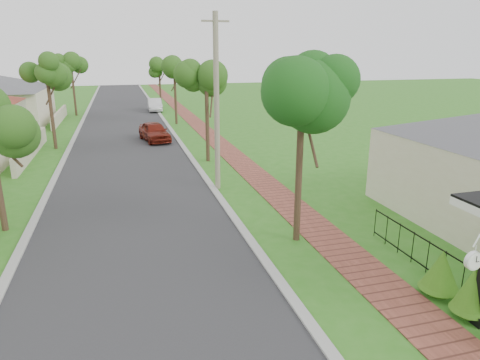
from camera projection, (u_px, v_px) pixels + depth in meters
name	position (u px, v px, depth m)	size (l,w,h in m)	color
ground	(283.00, 329.00, 9.82)	(160.00, 160.00, 0.00)	#2F731B
road	(127.00, 151.00, 27.50)	(7.00, 120.00, 0.02)	#28282B
kerb_right	(184.00, 148.00, 28.44)	(0.30, 120.00, 0.10)	#9E9E99
kerb_left	(67.00, 154.00, 26.56)	(0.30, 120.00, 0.10)	#9E9E99
sidewalk	(222.00, 145.00, 29.11)	(1.50, 120.00, 0.03)	#994E3D
picket_fence	(463.00, 279.00, 10.93)	(0.03, 8.02, 1.00)	black
street_trees	(122.00, 74.00, 32.54)	(10.70, 37.65, 5.89)	#382619
parked_car_red	(154.00, 132.00, 30.34)	(1.60, 3.97, 1.35)	maroon
parked_car_white	(155.00, 105.00, 45.88)	(1.40, 4.03, 1.33)	silver
near_tree	(302.00, 99.00, 13.15)	(2.29, 2.29, 5.89)	#382619
utility_pole	(217.00, 103.00, 18.83)	(1.20, 0.24, 7.74)	gray
station_clock	(475.00, 259.00, 8.92)	(1.06, 0.13, 0.59)	white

